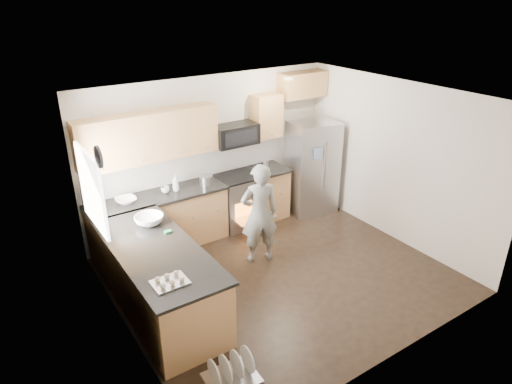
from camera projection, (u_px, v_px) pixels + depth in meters
ground at (280, 275)px, 6.69m from camera, size 4.50×4.50×0.00m
room_shell at (280, 169)px, 5.99m from camera, size 4.54×4.04×2.62m
back_cabinet_run at (187, 184)px, 7.32m from camera, size 4.45×0.64×2.50m
peninsula at (159, 279)px, 5.80m from camera, size 0.96×2.36×1.05m
stove_range at (239, 189)px, 7.87m from camera, size 0.76×0.97×1.79m
refrigerator at (312, 167)px, 8.33m from camera, size 0.93×0.78×1.69m
person at (259, 214)px, 6.76m from camera, size 0.65×0.52×1.57m
dish_rack at (231, 373)px, 4.87m from camera, size 0.58×0.48×0.34m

